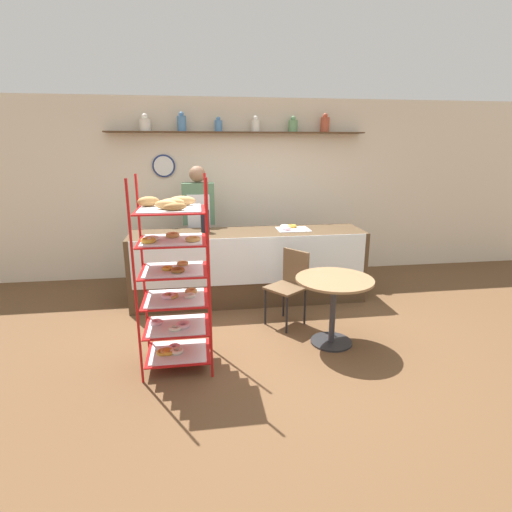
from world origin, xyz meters
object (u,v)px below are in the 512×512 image
cafe_chair (290,280)px  coffee_carafe (205,220)px  donut_tray_counter (291,228)px  cafe_table (334,294)px  pastry_rack (173,276)px  person_worker (199,222)px

cafe_chair → coffee_carafe: size_ratio=2.65×
cafe_chair → donut_tray_counter: (0.19, 0.85, 0.43)m
cafe_chair → donut_tray_counter: 0.97m
cafe_table → cafe_chair: bearing=119.6°
cafe_table → donut_tray_counter: donut_tray_counter is taller
pastry_rack → cafe_table: size_ratio=2.24×
coffee_carafe → cafe_chair: bearing=-42.7°
pastry_rack → person_worker: bearing=83.5°
cafe_chair → coffee_carafe: (-0.94, 0.86, 0.57)m
person_worker → donut_tray_counter: 1.33m
cafe_table → donut_tray_counter: size_ratio=1.88×
cafe_table → cafe_chair: cafe_chair is taller
pastry_rack → coffee_carafe: (0.32, 1.63, 0.21)m
pastry_rack → cafe_chair: (1.26, 0.77, -0.36)m
pastry_rack → cafe_chair: 1.52m
coffee_carafe → person_worker: bearing=97.7°
cafe_table → coffee_carafe: coffee_carafe is taller
person_worker → cafe_chair: size_ratio=2.03×
donut_tray_counter → cafe_chair: bearing=-102.6°
coffee_carafe → donut_tray_counter: 1.14m
donut_tray_counter → coffee_carafe: bearing=179.5°
pastry_rack → coffee_carafe: bearing=78.8°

